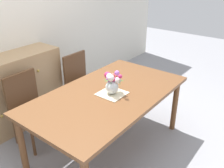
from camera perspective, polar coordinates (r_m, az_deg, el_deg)
ground_plane at (r=3.15m, az=-0.88°, el=-14.49°), size 12.00×12.00×0.00m
back_wall at (r=3.68m, az=-21.56°, el=14.11°), size 7.00×0.10×2.80m
dining_table at (r=2.76m, az=-0.98°, el=-3.51°), size 1.87×1.05×0.77m
chair_left at (r=3.16m, az=-18.69°, el=-4.46°), size 0.42×0.42×0.90m
chair_right at (r=3.65m, az=-7.21°, el=1.01°), size 0.42×0.42×0.90m
dresser at (r=3.55m, az=-22.18°, el=-1.93°), size 1.40×0.47×1.00m
placemat at (r=2.70m, az=0.00°, el=-2.22°), size 0.28×0.28×0.01m
flower_vase at (r=2.65m, az=0.07°, el=0.33°), size 0.19×0.24×0.25m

